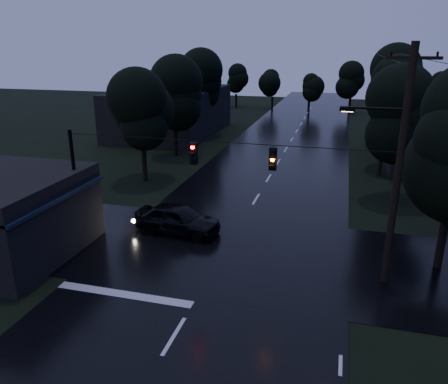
% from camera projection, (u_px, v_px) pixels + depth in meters
% --- Properties ---
extents(main_road, '(12.00, 120.00, 0.02)m').
position_uv_depth(main_road, '(278.00, 162.00, 38.39)').
color(main_road, black).
rests_on(main_road, ground).
extents(cross_street, '(60.00, 9.00, 0.02)m').
position_uv_depth(cross_street, '(225.00, 251.00, 21.95)').
color(cross_street, black).
rests_on(cross_street, ground).
extents(building_far_right, '(10.00, 14.00, 4.40)m').
position_uv_depth(building_far_right, '(446.00, 137.00, 37.86)').
color(building_far_right, black).
rests_on(building_far_right, ground).
extents(building_far_left, '(10.00, 16.00, 5.00)m').
position_uv_depth(building_far_left, '(171.00, 112.00, 50.20)').
color(building_far_left, black).
rests_on(building_far_left, ground).
extents(utility_pole_main, '(3.50, 0.30, 10.00)m').
position_uv_depth(utility_pole_main, '(397.00, 166.00, 17.50)').
color(utility_pole_main, black).
rests_on(utility_pole_main, ground).
extents(utility_pole_far, '(2.00, 0.30, 7.50)m').
position_uv_depth(utility_pole_far, '(385.00, 127.00, 33.26)').
color(utility_pole_far, black).
rests_on(utility_pole_far, ground).
extents(anchor_pole_left, '(0.18, 0.18, 6.00)m').
position_uv_depth(anchor_pole_left, '(76.00, 188.00, 21.93)').
color(anchor_pole_left, black).
rests_on(anchor_pole_left, ground).
extents(span_signals, '(15.00, 0.37, 1.12)m').
position_uv_depth(span_signals, '(231.00, 155.00, 19.20)').
color(span_signals, black).
rests_on(span_signals, ground).
extents(tree_left_a, '(3.92, 3.92, 8.26)m').
position_uv_depth(tree_left_a, '(141.00, 111.00, 31.63)').
color(tree_left_a, black).
rests_on(tree_left_a, ground).
extents(tree_left_b, '(4.20, 4.20, 8.85)m').
position_uv_depth(tree_left_b, '(174.00, 94.00, 38.97)').
color(tree_left_b, black).
rests_on(tree_left_b, ground).
extents(tree_left_c, '(4.48, 4.48, 9.44)m').
position_uv_depth(tree_left_c, '(202.00, 81.00, 48.13)').
color(tree_left_c, black).
rests_on(tree_left_c, ground).
extents(tree_right_a, '(4.20, 4.20, 8.85)m').
position_uv_depth(tree_right_a, '(407.00, 117.00, 27.04)').
color(tree_right_a, black).
rests_on(tree_right_a, ground).
extents(tree_right_b, '(4.48, 4.48, 9.44)m').
position_uv_depth(tree_right_b, '(403.00, 96.00, 34.08)').
color(tree_right_b, black).
rests_on(tree_right_b, ground).
extents(tree_right_c, '(4.76, 4.76, 10.03)m').
position_uv_depth(tree_right_c, '(399.00, 82.00, 42.94)').
color(tree_right_c, black).
rests_on(tree_right_c, ground).
extents(car, '(4.90, 2.32, 1.62)m').
position_uv_depth(car, '(178.00, 219.00, 23.87)').
color(car, black).
rests_on(car, ground).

